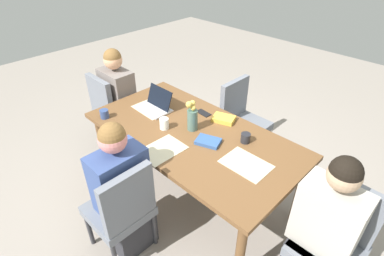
{
  "coord_description": "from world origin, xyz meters",
  "views": [
    {
      "loc": [
        1.53,
        -1.55,
        2.27
      ],
      "look_at": [
        0.0,
        0.0,
        0.8
      ],
      "focal_mm": 28.2,
      "sensor_mm": 36.0,
      "label": 1
    }
  ],
  "objects_px": {
    "chair_head_left_left_near": "(112,107)",
    "book_blue_cover": "(224,119)",
    "chair_far_right_near": "(241,117)",
    "chair_head_right_left_far": "(334,236)",
    "coffee_mug_near_left": "(104,114)",
    "flower_vase": "(192,117)",
    "coffee_mug_near_right": "(246,138)",
    "laptop_head_left_left_near": "(156,105)",
    "phone_black": "(204,113)",
    "person_near_left_mid": "(123,196)",
    "chair_near_left_mid": "(122,208)",
    "person_head_right_left_far": "(322,235)",
    "coffee_mug_centre_left": "(164,124)",
    "person_head_left_left_near": "(120,105)",
    "book_red_cover": "(208,141)",
    "dining_table": "(192,140)"
  },
  "relations": [
    {
      "from": "chair_head_left_left_near",
      "to": "book_blue_cover",
      "type": "height_order",
      "value": "chair_head_left_left_near"
    },
    {
      "from": "chair_head_left_left_near",
      "to": "chair_far_right_near",
      "type": "distance_m",
      "value": 1.5
    },
    {
      "from": "chair_head_left_left_near",
      "to": "chair_head_right_left_far",
      "type": "height_order",
      "value": "same"
    },
    {
      "from": "chair_head_right_left_far",
      "to": "coffee_mug_near_left",
      "type": "height_order",
      "value": "chair_head_right_left_far"
    },
    {
      "from": "flower_vase",
      "to": "coffee_mug_near_right",
      "type": "bearing_deg",
      "value": 21.54
    },
    {
      "from": "flower_vase",
      "to": "laptop_head_left_left_near",
      "type": "bearing_deg",
      "value": -179.76
    },
    {
      "from": "laptop_head_left_left_near",
      "to": "phone_black",
      "type": "relative_size",
      "value": 2.13
    },
    {
      "from": "flower_vase",
      "to": "phone_black",
      "type": "xyz_separation_m",
      "value": [
        -0.11,
        0.27,
        -0.12
      ]
    },
    {
      "from": "person_near_left_mid",
      "to": "flower_vase",
      "type": "xyz_separation_m",
      "value": [
        -0.03,
        0.8,
        0.35
      ]
    },
    {
      "from": "chair_near_left_mid",
      "to": "coffee_mug_near_left",
      "type": "distance_m",
      "value": 0.98
    },
    {
      "from": "coffee_mug_near_right",
      "to": "person_head_right_left_far",
      "type": "bearing_deg",
      "value": -15.85
    },
    {
      "from": "chair_near_left_mid",
      "to": "chair_far_right_near",
      "type": "xyz_separation_m",
      "value": [
        -0.15,
        1.68,
        0.0
      ]
    },
    {
      "from": "chair_head_right_left_far",
      "to": "laptop_head_left_left_near",
      "type": "distance_m",
      "value": 1.88
    },
    {
      "from": "chair_far_right_near",
      "to": "coffee_mug_centre_left",
      "type": "height_order",
      "value": "chair_far_right_near"
    },
    {
      "from": "person_head_left_left_near",
      "to": "person_head_right_left_far",
      "type": "height_order",
      "value": "same"
    },
    {
      "from": "chair_near_left_mid",
      "to": "coffee_mug_near_right",
      "type": "bearing_deg",
      "value": 71.78
    },
    {
      "from": "chair_near_left_mid",
      "to": "chair_far_right_near",
      "type": "relative_size",
      "value": 1.0
    },
    {
      "from": "person_near_left_mid",
      "to": "chair_head_left_left_near",
      "type": "bearing_deg",
      "value": 150.56
    },
    {
      "from": "chair_far_right_near",
      "to": "book_blue_cover",
      "type": "bearing_deg",
      "value": -73.51
    },
    {
      "from": "person_head_left_left_near",
      "to": "laptop_head_left_left_near",
      "type": "relative_size",
      "value": 3.73
    },
    {
      "from": "chair_far_right_near",
      "to": "book_blue_cover",
      "type": "distance_m",
      "value": 0.6
    },
    {
      "from": "person_head_right_left_far",
      "to": "coffee_mug_near_right",
      "type": "height_order",
      "value": "person_head_right_left_far"
    },
    {
      "from": "coffee_mug_near_right",
      "to": "laptop_head_left_left_near",
      "type": "bearing_deg",
      "value": -169.28
    },
    {
      "from": "chair_far_right_near",
      "to": "laptop_head_left_left_near",
      "type": "bearing_deg",
      "value": -119.35
    },
    {
      "from": "coffee_mug_near_left",
      "to": "coffee_mug_centre_left",
      "type": "distance_m",
      "value": 0.61
    },
    {
      "from": "chair_head_right_left_far",
      "to": "coffee_mug_near_right",
      "type": "relative_size",
      "value": 10.89
    },
    {
      "from": "book_red_cover",
      "to": "chair_head_right_left_far",
      "type": "bearing_deg",
      "value": -17.17
    },
    {
      "from": "coffee_mug_near_right",
      "to": "person_head_left_left_near",
      "type": "bearing_deg",
      "value": -173.68
    },
    {
      "from": "coffee_mug_centre_left",
      "to": "coffee_mug_near_right",
      "type": "bearing_deg",
      "value": 28.41
    },
    {
      "from": "chair_far_right_near",
      "to": "coffee_mug_near_right",
      "type": "distance_m",
      "value": 0.86
    },
    {
      "from": "book_red_cover",
      "to": "flower_vase",
      "type": "bearing_deg",
      "value": 147.22
    },
    {
      "from": "flower_vase",
      "to": "phone_black",
      "type": "distance_m",
      "value": 0.32
    },
    {
      "from": "chair_near_left_mid",
      "to": "book_blue_cover",
      "type": "relative_size",
      "value": 4.5
    },
    {
      "from": "flower_vase",
      "to": "coffee_mug_near_left",
      "type": "height_order",
      "value": "flower_vase"
    },
    {
      "from": "person_head_left_left_near",
      "to": "book_blue_cover",
      "type": "relative_size",
      "value": 5.97
    },
    {
      "from": "chair_near_left_mid",
      "to": "coffee_mug_near_right",
      "type": "relative_size",
      "value": 10.89
    },
    {
      "from": "chair_head_left_left_near",
      "to": "flower_vase",
      "type": "height_order",
      "value": "flower_vase"
    },
    {
      "from": "coffee_mug_near_left",
      "to": "phone_black",
      "type": "bearing_deg",
      "value": 49.42
    },
    {
      "from": "chair_head_right_left_far",
      "to": "chair_far_right_near",
      "type": "xyz_separation_m",
      "value": [
        -1.39,
        0.8,
        0.0
      ]
    },
    {
      "from": "chair_head_right_left_far",
      "to": "coffee_mug_centre_left",
      "type": "height_order",
      "value": "chair_head_right_left_far"
    },
    {
      "from": "chair_near_left_mid",
      "to": "chair_far_right_near",
      "type": "bearing_deg",
      "value": 95.14
    },
    {
      "from": "person_head_left_left_near",
      "to": "flower_vase",
      "type": "bearing_deg",
      "value": 0.16
    },
    {
      "from": "dining_table",
      "to": "laptop_head_left_left_near",
      "type": "bearing_deg",
      "value": 175.89
    },
    {
      "from": "laptop_head_left_left_near",
      "to": "person_head_right_left_far",
      "type": "bearing_deg",
      "value": -1.85
    },
    {
      "from": "chair_far_right_near",
      "to": "flower_vase",
      "type": "xyz_separation_m",
      "value": [
        0.04,
        -0.82,
        0.37
      ]
    },
    {
      "from": "flower_vase",
      "to": "book_blue_cover",
      "type": "distance_m",
      "value": 0.34
    },
    {
      "from": "chair_near_left_mid",
      "to": "person_near_left_mid",
      "type": "distance_m",
      "value": 0.1
    },
    {
      "from": "chair_head_left_left_near",
      "to": "coffee_mug_near_right",
      "type": "relative_size",
      "value": 10.89
    },
    {
      "from": "dining_table",
      "to": "person_head_right_left_far",
      "type": "height_order",
      "value": "person_head_right_left_far"
    },
    {
      "from": "chair_head_left_left_near",
      "to": "person_head_right_left_far",
      "type": "height_order",
      "value": "person_head_right_left_far"
    }
  ]
}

